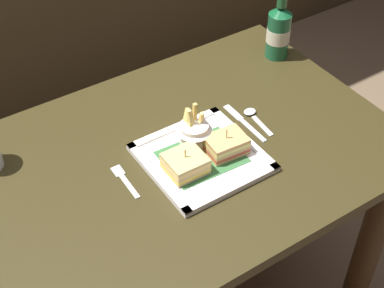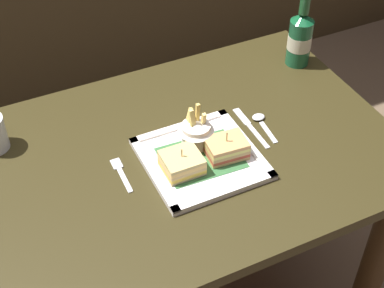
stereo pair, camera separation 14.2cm
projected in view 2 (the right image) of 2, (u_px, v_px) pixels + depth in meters
dining_table at (184, 193)px, 1.57m from camera, size 1.09×0.75×0.73m
square_plate at (201, 159)px, 1.43m from camera, size 0.27×0.27×0.02m
sandwich_half_left at (182, 163)px, 1.38m from camera, size 0.09×0.09×0.07m
sandwich_half_right at (226, 148)px, 1.42m from camera, size 0.10×0.08×0.07m
fries_cup at (196, 130)px, 1.44m from camera, size 0.09×0.09×0.11m
beer_bottle at (300, 37)px, 1.69m from camera, size 0.07×0.07×0.24m
fork at (121, 173)px, 1.40m from camera, size 0.02×0.12×0.00m
knife at (250, 126)px, 1.53m from camera, size 0.02×0.17×0.00m
spoon at (261, 121)px, 1.54m from camera, size 0.04×0.12×0.01m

